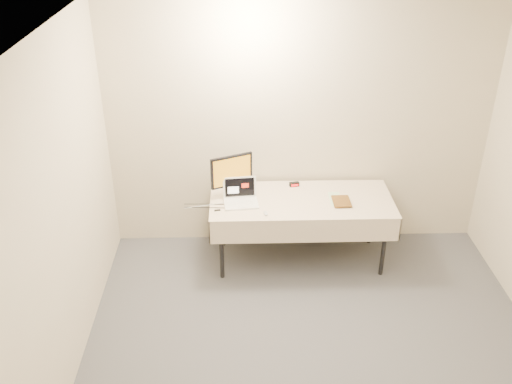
{
  "coord_description": "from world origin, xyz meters",
  "views": [
    {
      "loc": [
        -0.61,
        -2.99,
        3.6
      ],
      "look_at": [
        -0.47,
        1.99,
        0.86
      ],
      "focal_mm": 40.0,
      "sensor_mm": 36.0,
      "label": 1
    }
  ],
  "objects_px": {
    "table": "(301,205)",
    "monitor": "(232,173)",
    "laptop": "(241,197)",
    "book": "(333,193)"
  },
  "relations": [
    {
      "from": "laptop",
      "to": "monitor",
      "type": "distance_m",
      "value": 0.26
    },
    {
      "from": "monitor",
      "to": "book",
      "type": "height_order",
      "value": "monitor"
    },
    {
      "from": "monitor",
      "to": "table",
      "type": "bearing_deg",
      "value": -30.79
    },
    {
      "from": "book",
      "to": "laptop",
      "type": "bearing_deg",
      "value": 176.56
    },
    {
      "from": "table",
      "to": "book",
      "type": "height_order",
      "value": "book"
    },
    {
      "from": "laptop",
      "to": "table",
      "type": "bearing_deg",
      "value": -2.92
    },
    {
      "from": "table",
      "to": "laptop",
      "type": "distance_m",
      "value": 0.63
    },
    {
      "from": "table",
      "to": "monitor",
      "type": "height_order",
      "value": "monitor"
    },
    {
      "from": "table",
      "to": "laptop",
      "type": "height_order",
      "value": "laptop"
    },
    {
      "from": "laptop",
      "to": "monitor",
      "type": "relative_size",
      "value": 0.79
    }
  ]
}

